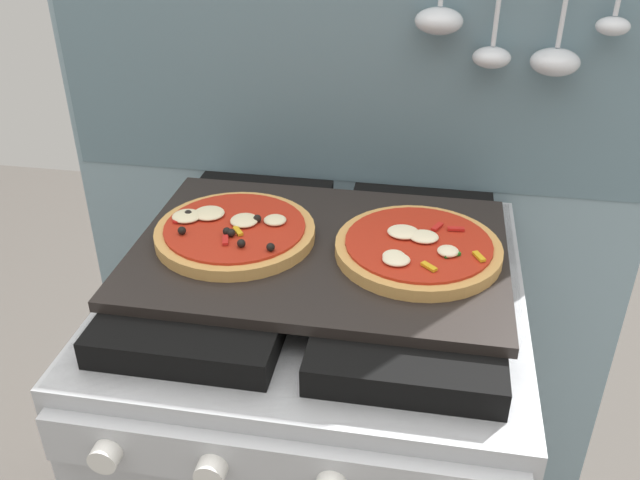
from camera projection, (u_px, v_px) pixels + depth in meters
name	position (u px, v px, depth m)	size (l,w,h in m)	color
kitchen_backsplash	(351.00, 215.00, 1.35)	(1.10, 0.09, 1.55)	#7A939E
stove	(320.00, 467.00, 1.24)	(0.60, 0.64, 0.90)	#B7BABF
baking_tray	(320.00, 251.00, 1.01)	(0.54, 0.38, 0.02)	black
pizza_left	(234.00, 232.00, 1.01)	(0.24, 0.24, 0.03)	tan
pizza_right	(418.00, 248.00, 0.97)	(0.24, 0.24, 0.03)	tan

